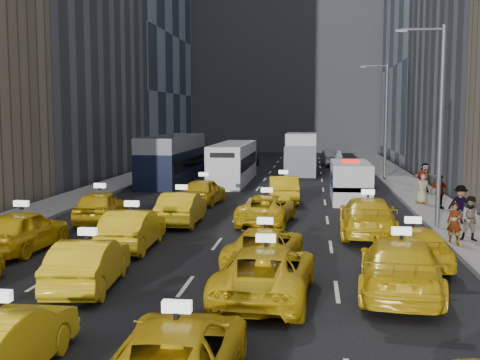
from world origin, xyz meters
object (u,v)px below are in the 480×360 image
(double_decker, at_px, (173,159))
(city_bus, at_px, (234,163))
(box_truck, at_px, (301,154))
(nypd_van, at_px, (350,182))
(pedestrian_0, at_px, (455,223))
(taxi_1, at_px, (0,343))
(taxi_2, at_px, (177,353))

(double_decker, height_order, city_bus, double_decker)
(double_decker, height_order, box_truck, double_decker)
(double_decker, relative_size, box_truck, 1.55)
(nypd_van, relative_size, box_truck, 0.75)
(double_decker, bearing_deg, box_truck, 32.27)
(double_decker, distance_m, pedestrian_0, 26.25)
(taxi_1, height_order, pedestrian_0, pedestrian_0)
(city_bus, bearing_deg, double_decker, -177.86)
(taxi_1, distance_m, city_bus, 34.55)
(double_decker, bearing_deg, taxi_1, -89.79)
(box_truck, xyz_separation_m, pedestrian_0, (6.54, -28.66, -0.78))
(taxi_2, relative_size, box_truck, 0.62)
(box_truck, bearing_deg, taxi_2, -84.29)
(taxi_1, xyz_separation_m, nypd_van, (8.24, 25.51, 0.40))
(nypd_van, relative_size, city_bus, 0.51)
(taxi_1, xyz_separation_m, taxi_2, (3.52, 0.02, -0.04))
(taxi_1, distance_m, pedestrian_0, 17.61)
(double_decker, xyz_separation_m, box_truck, (9.55, 7.94, -0.01))
(taxi_1, relative_size, taxi_2, 0.89)
(nypd_van, xyz_separation_m, city_bus, (-8.22, 9.03, 0.34))
(city_bus, relative_size, pedestrian_0, 7.29)
(taxi_2, bearing_deg, double_decker, -77.18)
(taxi_1, distance_m, box_truck, 42.28)
(taxi_1, bearing_deg, box_truck, -97.40)
(city_bus, bearing_deg, box_truck, 52.29)
(nypd_van, relative_size, double_decker, 0.49)
(double_decker, height_order, pedestrian_0, double_decker)
(taxi_1, height_order, double_decker, double_decker)
(taxi_2, xyz_separation_m, nypd_van, (4.73, 25.49, 0.44))
(city_bus, bearing_deg, nypd_van, -51.76)
(double_decker, relative_size, pedestrian_0, 7.69)
(nypd_van, bearing_deg, box_truck, 105.64)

